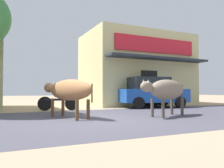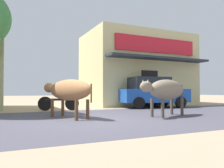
{
  "view_description": "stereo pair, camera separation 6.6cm",
  "coord_description": "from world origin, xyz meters",
  "px_view_note": "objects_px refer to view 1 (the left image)",
  "views": [
    {
      "loc": [
        -2.58,
        -7.06,
        0.9
      ],
      "look_at": [
        1.63,
        1.89,
        1.2
      ],
      "focal_mm": 37.15,
      "sensor_mm": 36.0,
      "label": 1
    },
    {
      "loc": [
        -2.52,
        -7.09,
        0.9
      ],
      "look_at": [
        1.63,
        1.89,
        1.2
      ],
      "focal_mm": 37.15,
      "sensor_mm": 36.0,
      "label": 2
    }
  ],
  "objects_px": {
    "parked_motorcycle": "(59,100)",
    "cow_far_dark": "(166,90)",
    "parked_hatchback_car": "(151,92)",
    "cow_near_brown": "(68,90)"
  },
  "relations": [
    {
      "from": "parked_motorcycle",
      "to": "cow_near_brown",
      "type": "distance_m",
      "value": 3.13
    },
    {
      "from": "cow_near_brown",
      "to": "cow_far_dark",
      "type": "height_order",
      "value": "cow_far_dark"
    },
    {
      "from": "parked_hatchback_car",
      "to": "cow_near_brown",
      "type": "height_order",
      "value": "parked_hatchback_car"
    },
    {
      "from": "parked_hatchback_car",
      "to": "parked_motorcycle",
      "type": "distance_m",
      "value": 4.98
    },
    {
      "from": "parked_hatchback_car",
      "to": "cow_near_brown",
      "type": "xyz_separation_m",
      "value": [
        -5.33,
        -2.9,
        0.08
      ]
    },
    {
      "from": "parked_hatchback_car",
      "to": "cow_near_brown",
      "type": "relative_size",
      "value": 1.36
    },
    {
      "from": "parked_motorcycle",
      "to": "cow_near_brown",
      "type": "relative_size",
      "value": 0.65
    },
    {
      "from": "parked_motorcycle",
      "to": "cow_far_dark",
      "type": "height_order",
      "value": "cow_far_dark"
    },
    {
      "from": "parked_motorcycle",
      "to": "cow_far_dark",
      "type": "bearing_deg",
      "value": -54.34
    },
    {
      "from": "parked_hatchback_car",
      "to": "cow_near_brown",
      "type": "bearing_deg",
      "value": -151.47
    }
  ]
}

